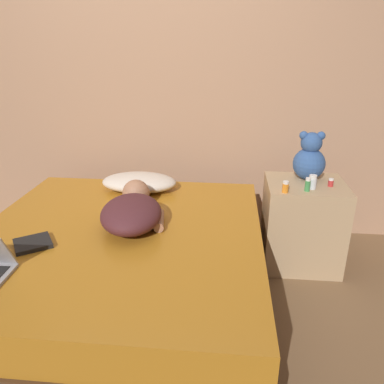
{
  "coord_description": "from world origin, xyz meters",
  "views": [
    {
      "loc": [
        0.64,
        -1.93,
        1.58
      ],
      "look_at": [
        0.42,
        0.23,
        0.71
      ],
      "focal_mm": 35.0,
      "sensor_mm": 36.0,
      "label": 1
    }
  ],
  "objects": [
    {
      "name": "person_lying",
      "position": [
        0.07,
        0.12,
        0.62
      ],
      "size": [
        0.43,
        0.68,
        0.19
      ],
      "rotation": [
        0.0,
        0.0,
        0.15
      ],
      "color": "#4C2328",
      "rests_on": "bed"
    },
    {
      "name": "bottle_red",
      "position": [
        1.36,
        0.59,
        0.68
      ],
      "size": [
        0.04,
        0.04,
        0.06
      ],
      "color": "#B72D2D",
      "rests_on": "nightstand"
    },
    {
      "name": "bed",
      "position": [
        0.0,
        0.0,
        0.26
      ],
      "size": [
        1.73,
        1.8,
        0.53
      ],
      "color": "#4C331E",
      "rests_on": "ground_plane"
    },
    {
      "name": "book",
      "position": [
        -0.42,
        -0.21,
        0.55
      ],
      "size": [
        0.26,
        0.25,
        0.02
      ],
      "rotation": [
        0.0,
        0.0,
        0.61
      ],
      "color": "black",
      "rests_on": "bed"
    },
    {
      "name": "wall_back",
      "position": [
        0.0,
        1.18,
        1.3
      ],
      "size": [
        8.0,
        0.06,
        2.6
      ],
      "color": "tan",
      "rests_on": "ground_plane"
    },
    {
      "name": "bottle_green",
      "position": [
        1.18,
        0.48,
        0.69
      ],
      "size": [
        0.04,
        0.04,
        0.09
      ],
      "color": "#3D8E4C",
      "rests_on": "nightstand"
    },
    {
      "name": "bottle_clear",
      "position": [
        1.22,
        0.53,
        0.7
      ],
      "size": [
        0.06,
        0.06,
        0.1
      ],
      "color": "silver",
      "rests_on": "nightstand"
    },
    {
      "name": "teddy_bear",
      "position": [
        1.22,
        0.73,
        0.8
      ],
      "size": [
        0.23,
        0.23,
        0.35
      ],
      "color": "#335693",
      "rests_on": "nightstand"
    },
    {
      "name": "nightstand",
      "position": [
        1.2,
        0.64,
        0.32
      ],
      "size": [
        0.55,
        0.49,
        0.65
      ],
      "color": "tan",
      "rests_on": "ground_plane"
    },
    {
      "name": "pillow",
      "position": [
        -0.03,
        0.67,
        0.6
      ],
      "size": [
        0.56,
        0.35,
        0.13
      ],
      "color": "beige",
      "rests_on": "bed"
    },
    {
      "name": "bottle_orange",
      "position": [
        1.03,
        0.44,
        0.69
      ],
      "size": [
        0.04,
        0.04,
        0.08
      ],
      "color": "orange",
      "rests_on": "nightstand"
    },
    {
      "name": "ground_plane",
      "position": [
        0.0,
        0.0,
        0.0
      ],
      "size": [
        12.0,
        12.0,
        0.0
      ],
      "primitive_type": "plane",
      "color": "brown"
    }
  ]
}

